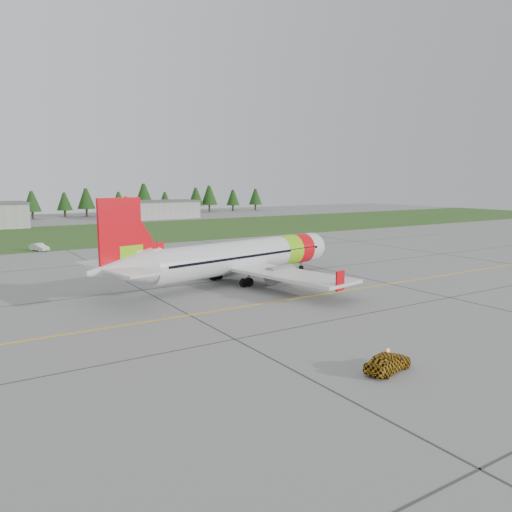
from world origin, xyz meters
TOP-DOWN VIEW (x-y plane):
  - ground at (0.00, 0.00)m, footprint 320.00×320.00m
  - aircraft at (-4.13, 18.30)m, footprint 33.09×30.96m
  - follow_me_car at (-10.19, -10.52)m, footprint 1.54×1.72m
  - service_van at (-19.16, 58.48)m, footprint 1.79×1.75m
  - grass_strip at (0.00, 82.00)m, footprint 320.00×50.00m
  - taxi_guideline at (0.00, 8.00)m, footprint 120.00×0.25m
  - hangar_east at (25.00, 118.00)m, footprint 24.00×12.00m
  - treeline at (0.00, 138.00)m, footprint 160.00×8.00m

SIDE VIEW (x-z plane):
  - ground at x=0.00m, z-range 0.00..0.00m
  - taxi_guideline at x=0.00m, z-range 0.00..0.02m
  - grass_strip at x=0.00m, z-range 0.00..0.03m
  - follow_me_car at x=-10.19m, z-range 0.00..3.70m
  - service_van at x=-19.16m, z-range 0.00..3.95m
  - hangar_east at x=25.00m, z-range 0.00..5.20m
  - aircraft at x=-4.13m, z-range -2.14..7.97m
  - treeline at x=0.00m, z-range 0.00..10.00m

